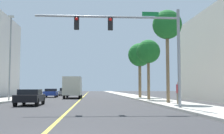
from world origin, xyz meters
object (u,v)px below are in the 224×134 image
car_gray (65,92)px  pedestrian (179,93)px  palm_near (167,26)px  palm_far (140,55)px  street_lamp (10,53)px  car_black (30,97)px  car_blue (51,93)px  car_silver (67,91)px  traffic_signal_mast (136,36)px  delivery_truck (73,87)px  palm_mid (148,52)px

car_gray → pedestrian: 33.59m
palm_near → palm_far: 14.00m
street_lamp → car_black: street_lamp is taller
palm_near → car_blue: 24.42m
palm_far → pedestrian: size_ratio=4.21×
palm_near → car_black: palm_near is taller
palm_near → car_gray: size_ratio=1.89×
car_silver → car_black: (0.34, -38.00, -0.05)m
traffic_signal_mast → car_gray: 36.39m
palm_near → car_blue: size_ratio=2.07×
car_gray → delivery_truck: bearing=-79.9°
palm_near → car_black: (-11.66, -0.55, -6.21)m
palm_far → delivery_truck: (-9.32, 2.42, -4.37)m
delivery_truck → pedestrian: size_ratio=4.10×
delivery_truck → car_black: bearing=-97.7°
traffic_signal_mast → palm_far: size_ratio=1.26×
traffic_signal_mast → palm_far: palm_far is taller
traffic_signal_mast → delivery_truck: bearing=104.1°
palm_near → car_silver: 39.80m
car_gray → car_silver: bearing=90.9°
traffic_signal_mast → delivery_truck: size_ratio=1.29×
delivery_truck → pedestrian: 20.84m
traffic_signal_mast → car_black: bearing=145.4°
car_gray → pedestrian: pedestrian is taller
traffic_signal_mast → pedestrian: size_ratio=5.30×
palm_near → car_silver: palm_near is taller
palm_mid → car_black: 14.48m
car_gray → palm_near: bearing=-68.7°
car_gray → delivery_truck: (2.43, -12.87, 0.85)m
palm_near → pedestrian: bearing=-83.1°
pedestrian → palm_far: bearing=-104.6°
car_gray → car_blue: 9.60m
traffic_signal_mast → car_gray: size_ratio=2.18×
car_blue → palm_near: bearing=122.1°
palm_far → car_blue: size_ratio=1.90×
street_lamp → palm_near: size_ratio=1.10×
traffic_signal_mast → car_gray: (-8.04, 35.26, -4.04)m
palm_far → palm_mid: bearing=-91.9°
car_gray → delivery_truck: 13.13m
street_lamp → car_gray: 23.92m
palm_near → car_blue: (-12.98, 19.73, -6.21)m
car_black → car_blue: size_ratio=1.03×
palm_far → car_silver: size_ratio=1.70×
palm_near → palm_mid: palm_near is taller
car_blue → car_silver: bearing=-94.4°
car_silver → delivery_truck: delivery_truck is taller
car_black → delivery_truck: (2.31, 16.94, 0.90)m
palm_near → car_silver: size_ratio=1.84×
traffic_signal_mast → street_lamp: (-11.53, 11.99, 0.29)m
palm_mid → car_blue: (-12.71, 12.74, -4.79)m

